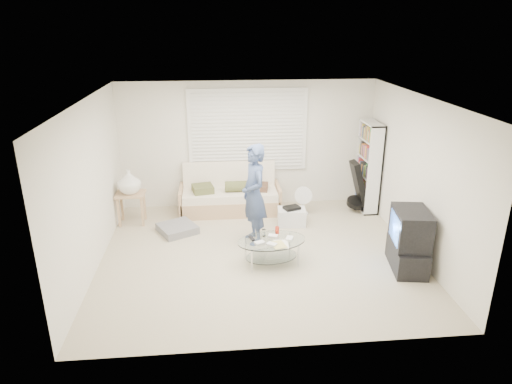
{
  "coord_description": "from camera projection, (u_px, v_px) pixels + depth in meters",
  "views": [
    {
      "loc": [
        -0.67,
        -6.52,
        3.52
      ],
      "look_at": [
        -0.02,
        0.3,
        0.97
      ],
      "focal_mm": 32.0,
      "sensor_mm": 36.0,
      "label": 1
    }
  ],
  "objects": [
    {
      "name": "storage_bin",
      "position": [
        292.0,
        216.0,
        8.42
      ],
      "size": [
        0.54,
        0.4,
        0.35
      ],
      "color": "white",
      "rests_on": "ground"
    },
    {
      "name": "bookshelf",
      "position": [
        368.0,
        167.0,
        8.9
      ],
      "size": [
        0.28,
        0.74,
        1.76
      ],
      "color": "white",
      "rests_on": "ground"
    },
    {
      "name": "futon_sofa",
      "position": [
        230.0,
        196.0,
        8.97
      ],
      "size": [
        1.95,
        0.79,
        0.95
      ],
      "color": "tan",
      "rests_on": "ground"
    },
    {
      "name": "side_table",
      "position": [
        129.0,
        184.0,
        8.27
      ],
      "size": [
        0.52,
        0.42,
        1.04
      ],
      "color": "tan",
      "rests_on": "ground"
    },
    {
      "name": "tv_unit",
      "position": [
        409.0,
        241.0,
        6.83
      ],
      "size": [
        0.59,
        0.93,
        0.94
      ],
      "color": "black",
      "rests_on": "ground"
    },
    {
      "name": "window_blinds",
      "position": [
        248.0,
        130.0,
        8.88
      ],
      "size": [
        2.32,
        0.08,
        1.62
      ],
      "color": "silver",
      "rests_on": "ground"
    },
    {
      "name": "guitar_case",
      "position": [
        359.0,
        190.0,
        8.9
      ],
      "size": [
        0.42,
        0.38,
        1.01
      ],
      "color": "black",
      "rests_on": "ground"
    },
    {
      "name": "grey_floor_pillow",
      "position": [
        177.0,
        229.0,
        8.14
      ],
      "size": [
        0.81,
        0.81,
        0.13
      ],
      "primitive_type": "cube",
      "rotation": [
        0.0,
        0.0,
        0.49
      ],
      "color": "slate",
      "rests_on": "ground"
    },
    {
      "name": "ground",
      "position": [
        259.0,
        255.0,
        7.37
      ],
      "size": [
        5.0,
        5.0,
        0.0
      ],
      "primitive_type": "plane",
      "color": "#B5A98C",
      "rests_on": "ground"
    },
    {
      "name": "coffee_table",
      "position": [
        272.0,
        244.0,
        7.0
      ],
      "size": [
        1.15,
        0.83,
        0.52
      ],
      "color": "silver",
      "rests_on": "ground"
    },
    {
      "name": "room_shell",
      "position": [
        256.0,
        149.0,
        7.24
      ],
      "size": [
        5.02,
        4.52,
        2.51
      ],
      "color": "silver",
      "rests_on": "ground"
    },
    {
      "name": "standing_person",
      "position": [
        254.0,
        195.0,
        7.52
      ],
      "size": [
        0.55,
        0.71,
        1.71
      ],
      "primitive_type": "imported",
      "rotation": [
        0.0,
        0.0,
        -1.32
      ],
      "color": "navy",
      "rests_on": "ground"
    },
    {
      "name": "floor_fan",
      "position": [
        303.0,
        198.0,
        8.82
      ],
      "size": [
        0.35,
        0.23,
        0.57
      ],
      "color": "white",
      "rests_on": "ground"
    }
  ]
}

